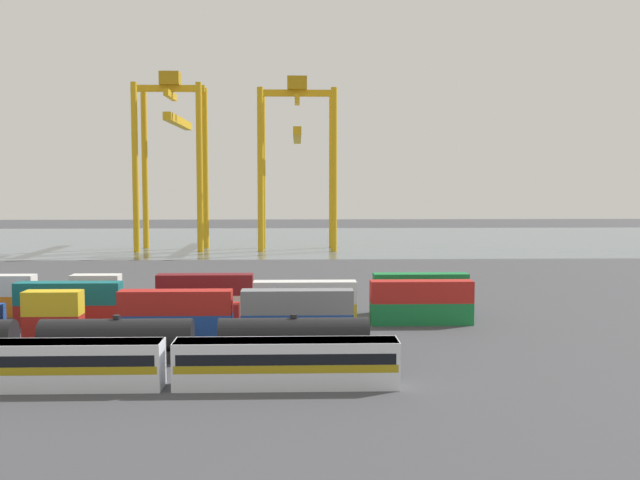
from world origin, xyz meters
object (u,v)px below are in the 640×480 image
shipping_container_12 (305,314)px  shipping_container_9 (69,315)px  gantry_crane_west (173,142)px  shipping_container_14 (421,313)px  passenger_train (168,362)px  gantry_crane_central (297,146)px  freight_tank_row (117,340)px  shipping_container_22 (313,304)px

shipping_container_12 → shipping_container_9: bearing=180.0°
shipping_container_12 → gantry_crane_west: 107.74m
gantry_crane_west → shipping_container_14: bearing=-65.3°
passenger_train → gantry_crane_central: (10.53, 126.77, 23.81)m
shipping_container_9 → shipping_container_14: 41.37m
shipping_container_9 → gantry_crane_central: (26.69, 100.58, 24.65)m
freight_tank_row → gantry_crane_west: gantry_crane_west is taller
gantry_crane_west → freight_tank_row: bearing=-83.1°
shipping_container_22 → gantry_crane_central: gantry_crane_central is taller
freight_tank_row → gantry_crane_central: (16.91, 117.72, 23.87)m
shipping_container_9 → gantry_crane_west: (-4.45, 99.63, 25.64)m
gantry_crane_west → gantry_crane_central: 31.17m
passenger_train → shipping_container_12: passenger_train is taller
shipping_container_12 → shipping_container_22: (1.14, 6.88, 0.00)m
freight_tank_row → passenger_train: bearing=-54.8°
shipping_container_14 → gantry_crane_west: (-45.81, 99.63, 25.64)m
shipping_container_22 → gantry_crane_west: size_ratio=0.14×
shipping_container_14 → gantry_crane_central: (-14.67, 100.58, 24.65)m
passenger_train → shipping_container_12: (11.42, 26.20, -0.84)m
freight_tank_row → gantry_crane_west: bearing=96.9°
shipping_container_9 → gantry_crane_west: bearing=92.6°
shipping_container_14 → gantry_crane_west: 112.61m
shipping_container_14 → shipping_container_12: bearing=180.0°
passenger_train → shipping_container_22: 35.39m
shipping_container_12 → shipping_container_14: size_ratio=1.00×
passenger_train → shipping_container_22: size_ratio=6.24×
passenger_train → shipping_container_22: bearing=69.2°
gantry_crane_west → shipping_container_22: bearing=-70.3°
freight_tank_row → shipping_container_14: (31.59, 17.14, -0.78)m
gantry_crane_central → shipping_container_12: bearing=-89.5°
freight_tank_row → shipping_container_14: size_ratio=3.91×
passenger_train → shipping_container_14: size_ratio=3.11×
gantry_crane_west → gantry_crane_central: bearing=1.8°
gantry_crane_central → passenger_train: bearing=-94.7°
shipping_container_22 → gantry_crane_central: bearing=91.2°
freight_tank_row → shipping_container_22: size_ratio=7.83×
freight_tank_row → shipping_container_9: bearing=119.7°
shipping_container_9 → shipping_container_22: (28.72, 6.88, 0.00)m
passenger_train → gantry_crane_central: bearing=85.3°
passenger_train → gantry_crane_west: gantry_crane_west is taller
passenger_train → shipping_container_22: (12.56, 33.08, -0.84)m
shipping_container_12 → shipping_container_14: same height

